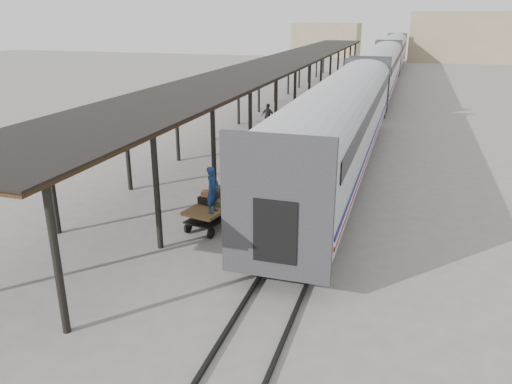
{
  "coord_description": "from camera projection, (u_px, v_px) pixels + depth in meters",
  "views": [
    {
      "loc": [
        6.29,
        -15.7,
        7.47
      ],
      "look_at": [
        1.5,
        -0.21,
        1.7
      ],
      "focal_mm": 35.0,
      "sensor_mm": 36.0,
      "label": 1
    }
  ],
  "objects": [
    {
      "name": "baggage_cart",
      "position": [
        214.0,
        210.0,
        18.44
      ],
      "size": [
        1.74,
        2.61,
        0.86
      ],
      "rotation": [
        0.0,
        0.0,
        -0.22
      ],
      "color": "brown",
      "rests_on": "ground"
    },
    {
      "name": "rails",
      "position": [
        378.0,
        96.0,
        48.07
      ],
      "size": [
        1.54,
        150.0,
        0.12
      ],
      "color": "black",
      "rests_on": "ground"
    },
    {
      "name": "luggage_tug",
      "position": [
        283.0,
        126.0,
        32.87
      ],
      "size": [
        1.09,
        1.52,
        1.23
      ],
      "rotation": [
        0.0,
        0.0,
        0.18
      ],
      "color": "maroon",
      "rests_on": "ground"
    },
    {
      "name": "pedestrian",
      "position": [
        268.0,
        117.0,
        34.17
      ],
      "size": [
        1.12,
        0.68,
        1.78
      ],
      "primitive_type": "imported",
      "rotation": [
        0.0,
        0.0,
        2.89
      ],
      "color": "black",
      "rests_on": "ground"
    },
    {
      "name": "building_far",
      "position": [
        465.0,
        37.0,
        83.34
      ],
      "size": [
        18.0,
        10.0,
        8.0
      ],
      "primitive_type": "cube",
      "color": "tan",
      "rests_on": "ground"
    },
    {
      "name": "canopy",
      "position": [
        287.0,
        61.0,
        39.58
      ],
      "size": [
        4.9,
        64.3,
        4.15
      ],
      "color": "#422B19",
      "rests_on": "ground"
    },
    {
      "name": "porter",
      "position": [
        213.0,
        190.0,
        17.43
      ],
      "size": [
        0.45,
        0.64,
        1.67
      ],
      "primitive_type": "imported",
      "rotation": [
        0.0,
        0.0,
        1.48
      ],
      "color": "navy",
      "rests_on": "baggage_cart"
    },
    {
      "name": "ground",
      "position": [
        219.0,
        229.0,
        18.38
      ],
      "size": [
        160.0,
        160.0,
        0.0
      ],
      "primitive_type": "plane",
      "color": "slate",
      "rests_on": "ground"
    },
    {
      "name": "building_left",
      "position": [
        327.0,
        40.0,
        93.95
      ],
      "size": [
        12.0,
        8.0,
        6.0
      ],
      "primitive_type": "cube",
      "color": "tan",
      "rests_on": "ground"
    },
    {
      "name": "suitcase_stack",
      "position": [
        216.0,
        197.0,
        18.63
      ],
      "size": [
        1.41,
        1.17,
        0.59
      ],
      "rotation": [
        0.0,
        0.0,
        -0.22
      ],
      "color": "#3C3C3F",
      "rests_on": "baggage_cart"
    },
    {
      "name": "train",
      "position": [
        380.0,
        68.0,
        47.0
      ],
      "size": [
        3.45,
        76.01,
        4.01
      ],
      "color": "silver",
      "rests_on": "ground"
    }
  ]
}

